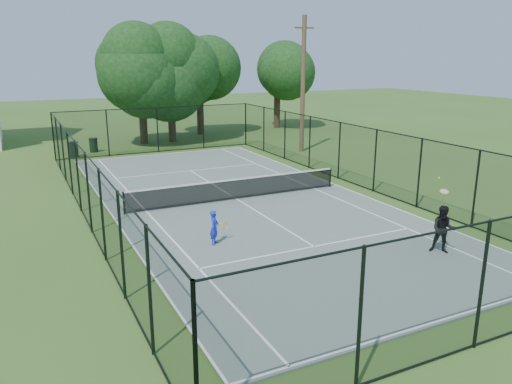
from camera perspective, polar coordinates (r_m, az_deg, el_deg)
name	(u,v)px	position (r m, az deg, el deg)	size (l,w,h in m)	color
ground	(237,201)	(22.41, -2.18, -0.98)	(120.00, 120.00, 0.00)	#38581E
tennis_court	(237,200)	(22.40, -2.19, -0.91)	(11.00, 24.00, 0.06)	slate
tennis_net	(237,188)	(22.26, -2.20, 0.45)	(10.08, 0.08, 0.95)	black
fence	(237,168)	(22.04, -2.22, 2.76)	(13.10, 26.10, 3.00)	black
tree_near_left	(140,73)	(37.50, -13.09, 13.13)	(6.36, 6.36, 8.29)	#332114
tree_near_mid	(170,78)	(38.05, -9.81, 12.70)	(5.82, 5.82, 7.61)	#332114
tree_near_right	(199,76)	(41.41, -6.51, 13.00)	(5.33, 5.33, 7.36)	#332114
tree_far_right	(277,82)	(45.02, 2.45, 12.43)	(4.91, 4.91, 6.49)	#332114
trash_bin_left	(74,149)	(33.98, -20.11, 4.59)	(0.58, 0.58, 0.99)	black
trash_bin_right	(93,145)	(35.38, -18.08, 5.13)	(0.58, 0.58, 0.95)	black
utility_pole	(303,84)	(33.64, 5.39, 12.14)	(1.40, 0.30, 8.78)	#4C3823
player_blue	(215,227)	(17.03, -4.76, -4.04)	(0.83, 0.52, 1.20)	#192BD6
player_black	(443,229)	(17.31, 20.62, -4.01)	(0.97, 1.11, 2.39)	black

